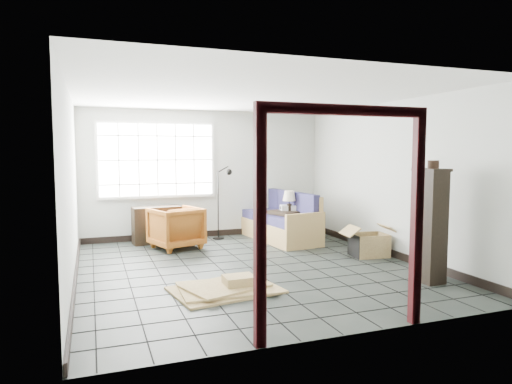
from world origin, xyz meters
name	(u,v)px	position (x,y,z in m)	size (l,w,h in m)	color
ground	(250,268)	(0.00, 0.00, 0.00)	(5.50, 5.50, 0.00)	black
room_shell	(249,157)	(0.00, 0.03, 1.68)	(5.02, 5.52, 2.61)	#B8BBB4
window_panel	(157,160)	(-1.00, 2.70, 1.60)	(2.32, 0.08, 1.52)	silver
doorway_trim	(344,192)	(0.00, -2.70, 1.38)	(1.80, 0.08, 2.20)	black
futon_sofa	(280,222)	(1.33, 1.96, 0.35)	(1.05, 2.25, 0.96)	tan
armchair	(176,226)	(-0.81, 1.79, 0.42)	(0.81, 0.76, 0.84)	brown
side_table	(286,216)	(1.34, 1.67, 0.50)	(0.71, 0.71, 0.61)	black
table_lamp	(289,197)	(1.39, 1.65, 0.88)	(0.26, 0.26, 0.39)	black
projector	(288,208)	(1.39, 1.72, 0.66)	(0.32, 0.27, 0.10)	silver
floor_lamp	(223,200)	(0.27, 2.39, 0.79)	(0.44, 0.28, 1.48)	black
console_shelf	(157,225)	(-1.07, 2.40, 0.35)	(0.94, 0.44, 0.71)	black
tall_shelf	(430,225)	(2.02, -1.55, 0.78)	(0.34, 0.43, 1.54)	black
pot	(433,165)	(2.00, -1.60, 1.60)	(0.17, 0.17, 0.11)	black
open_box	(369,245)	(2.15, 0.04, 0.19)	(0.97, 0.55, 0.52)	olive
cardboard_pile	(227,287)	(-0.66, -1.01, 0.05)	(1.44, 1.13, 0.19)	olive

